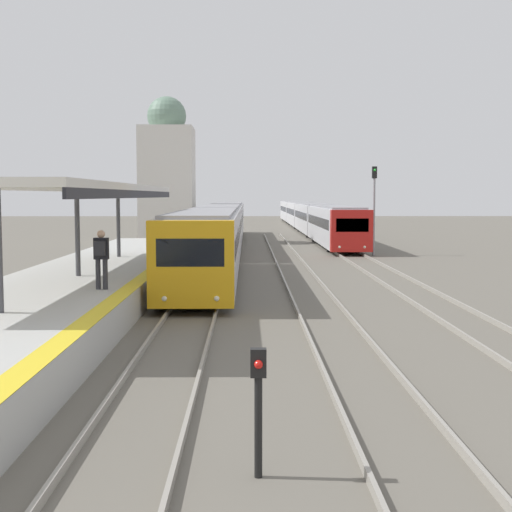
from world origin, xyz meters
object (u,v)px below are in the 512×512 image
(signal_post_near, at_px, (258,397))
(train_near, at_px, (221,226))
(train_far, at_px, (307,215))
(signal_mast_far, at_px, (374,200))
(person_on_platform, at_px, (101,254))

(signal_post_near, bearing_deg, train_near, 92.83)
(train_far, bearing_deg, signal_post_near, -95.28)
(train_far, bearing_deg, signal_mast_far, -87.36)
(signal_post_near, bearing_deg, person_on_platform, 110.78)
(train_far, xyz_separation_m, signal_mast_far, (1.43, -30.99, 1.71))
(person_on_platform, bearing_deg, signal_mast_far, 62.64)
(train_near, distance_m, signal_post_near, 36.27)
(person_on_platform, xyz_separation_m, train_near, (2.43, 25.10, -0.27))
(train_near, bearing_deg, signal_mast_far, -16.13)
(train_far, height_order, signal_mast_far, signal_mast_far)
(train_near, xyz_separation_m, signal_mast_far, (9.18, -2.65, 1.66))
(train_near, bearing_deg, train_far, 74.71)
(person_on_platform, xyz_separation_m, signal_mast_far, (11.61, 22.44, 1.39))
(person_on_platform, height_order, signal_mast_far, signal_mast_far)
(person_on_platform, height_order, train_far, train_far)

